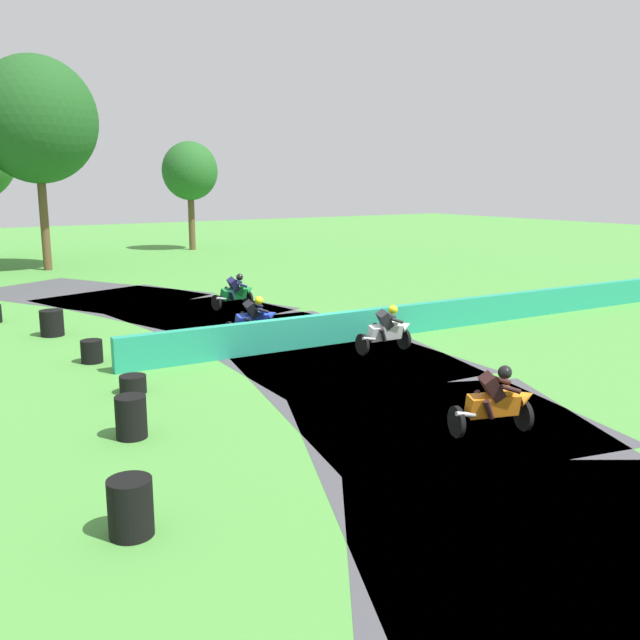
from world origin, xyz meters
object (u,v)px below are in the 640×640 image
at_px(motorcycle_chase_white, 388,330).
at_px(tire_stack_mid_b, 133,384).
at_px(motorcycle_lead_orange, 497,401).
at_px(tire_stack_extra_a, 52,323).
at_px(motorcycle_fourth_green, 236,292).
at_px(tire_stack_far, 92,351).
at_px(tire_stack_mid_a, 131,417).
at_px(motorcycle_trailing_blue, 254,318).
at_px(tire_stack_near, 131,507).

relative_size(motorcycle_chase_white, tire_stack_mid_b, 2.83).
height_order(motorcycle_lead_orange, tire_stack_extra_a, motorcycle_lead_orange).
bearing_deg(motorcycle_fourth_green, tire_stack_mid_b, -129.16).
xyz_separation_m(motorcycle_lead_orange, tire_stack_far, (-4.89, 9.50, -0.35)).
distance_m(motorcycle_fourth_green, tire_stack_mid_a, 13.24).
bearing_deg(tire_stack_far, motorcycle_chase_white, -25.41).
xyz_separation_m(motorcycle_fourth_green, tire_stack_far, (-6.68, -4.97, -0.33)).
bearing_deg(motorcycle_lead_orange, tire_stack_far, 117.22).
relative_size(motorcycle_trailing_blue, tire_stack_far, 2.80).
bearing_deg(motorcycle_trailing_blue, tire_stack_mid_b, -145.53).
distance_m(motorcycle_trailing_blue, tire_stack_near, 11.84).
bearing_deg(tire_stack_far, tire_stack_near, -102.35).
relative_size(tire_stack_near, tire_stack_far, 1.33).
relative_size(motorcycle_lead_orange, motorcycle_chase_white, 1.00).
distance_m(tire_stack_far, tire_stack_extra_a, 3.91).
xyz_separation_m(motorcycle_fourth_green, tire_stack_extra_a, (-6.82, -1.06, -0.23)).
relative_size(tire_stack_mid_b, tire_stack_far, 1.00).
xyz_separation_m(motorcycle_trailing_blue, tire_stack_mid_b, (-4.87, -3.34, -0.43)).
xyz_separation_m(motorcycle_lead_orange, tire_stack_mid_a, (-5.78, 3.61, -0.25)).
bearing_deg(motorcycle_chase_white, motorcycle_fourth_green, 93.42).
distance_m(motorcycle_lead_orange, motorcycle_chase_white, 6.51).
relative_size(motorcycle_chase_white, tire_stack_mid_a, 2.12).
height_order(motorcycle_fourth_green, tire_stack_extra_a, motorcycle_fourth_green).
xyz_separation_m(motorcycle_lead_orange, tire_stack_extra_a, (-5.02, 13.41, -0.25)).
height_order(motorcycle_trailing_blue, tire_stack_extra_a, motorcycle_trailing_blue).
height_order(motorcycle_lead_orange, motorcycle_fourth_green, motorcycle_lead_orange).
distance_m(motorcycle_trailing_blue, tire_stack_far, 4.92).
relative_size(motorcycle_trailing_blue, tire_stack_mid_a, 2.10).
bearing_deg(tire_stack_mid_b, tire_stack_extra_a, 91.35).
bearing_deg(motorcycle_chase_white, tire_stack_far, 154.59).
relative_size(motorcycle_fourth_green, tire_stack_extra_a, 2.10).
bearing_deg(tire_stack_near, tire_stack_extra_a, 81.77).
xyz_separation_m(tire_stack_near, tire_stack_mid_a, (1.17, 3.53, 0.00)).
xyz_separation_m(motorcycle_fourth_green, tire_stack_mid_a, (-7.57, -10.86, -0.23)).
xyz_separation_m(motorcycle_trailing_blue, motorcycle_fourth_green, (1.78, 4.82, 0.00)).
relative_size(tire_stack_mid_a, tire_stack_mid_b, 1.34).
distance_m(tire_stack_near, tire_stack_far, 9.64).
xyz_separation_m(tire_stack_mid_b, tire_stack_extra_a, (-0.17, 7.10, 0.20)).
distance_m(motorcycle_chase_white, tire_stack_near, 11.03).
bearing_deg(motorcycle_fourth_green, tire_stack_extra_a, -171.13).
bearing_deg(tire_stack_extra_a, motorcycle_chase_white, -45.00).
bearing_deg(motorcycle_trailing_blue, tire_stack_extra_a, 143.28).
xyz_separation_m(tire_stack_mid_a, tire_stack_far, (0.89, 5.89, -0.10)).
xyz_separation_m(motorcycle_fourth_green, tire_stack_near, (-8.74, -14.39, -0.23)).
bearing_deg(tire_stack_extra_a, tire_stack_mid_a, -94.40).
distance_m(motorcycle_chase_white, motorcycle_trailing_blue, 4.23).
height_order(tire_stack_near, tire_stack_far, tire_stack_near).
distance_m(motorcycle_lead_orange, tire_stack_mid_b, 7.97).
relative_size(tire_stack_near, tire_stack_mid_a, 1.00).
height_order(motorcycle_chase_white, tire_stack_mid_a, motorcycle_chase_white).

